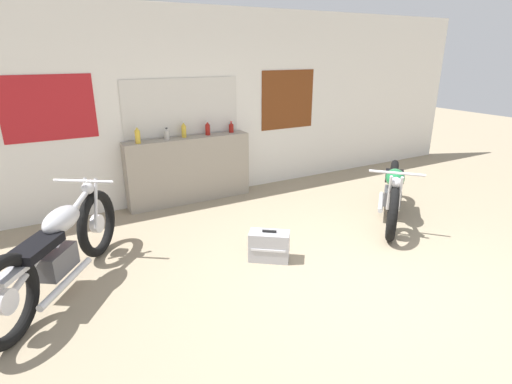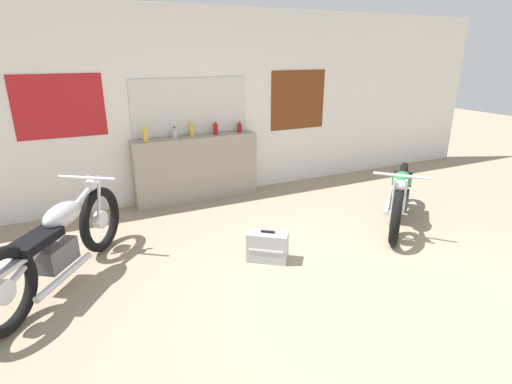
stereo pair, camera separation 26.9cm
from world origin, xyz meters
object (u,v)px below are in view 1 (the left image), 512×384
(bottle_rightmost, at_px, (231,128))
(hard_case_silver, at_px, (269,246))
(bottle_center, at_px, (184,130))
(bottle_right_center, at_px, (208,129))
(bottle_leftmost, at_px, (138,136))
(motorcycle_silver, at_px, (59,249))
(motorcycle_green, at_px, (393,192))
(bottle_left_center, at_px, (167,134))

(bottle_rightmost, height_order, hard_case_silver, bottle_rightmost)
(bottle_center, bearing_deg, hard_case_silver, -86.59)
(bottle_center, xyz_separation_m, bottle_right_center, (0.37, -0.02, -0.01))
(bottle_center, distance_m, bottle_right_center, 0.37)
(bottle_leftmost, distance_m, bottle_center, 0.69)
(bottle_center, xyz_separation_m, bottle_rightmost, (0.77, 0.00, -0.03))
(bottle_right_center, distance_m, bottle_rightmost, 0.40)
(bottle_leftmost, xyz_separation_m, motorcycle_silver, (-1.20, -1.68, -0.66))
(bottle_right_center, distance_m, motorcycle_silver, 2.93)
(motorcycle_silver, bearing_deg, bottle_leftmost, 54.52)
(bottle_right_center, xyz_separation_m, motorcycle_silver, (-2.26, -1.75, -0.64))
(motorcycle_green, bearing_deg, bottle_right_center, 131.05)
(motorcycle_silver, bearing_deg, bottle_rightmost, 33.61)
(bottle_left_center, distance_m, bottle_right_center, 0.63)
(bottle_rightmost, bearing_deg, motorcycle_green, -56.24)
(bottle_left_center, relative_size, motorcycle_silver, 0.09)
(bottle_left_center, xyz_separation_m, bottle_center, (0.26, 0.03, 0.03))
(bottle_leftmost, bearing_deg, bottle_right_center, 3.44)
(bottle_right_center, relative_size, motorcycle_green, 0.14)
(bottle_leftmost, xyz_separation_m, hard_case_silver, (0.82, -2.13, -0.93))
(hard_case_silver, bearing_deg, motorcycle_silver, 167.48)
(motorcycle_green, distance_m, hard_case_silver, 2.04)
(bottle_left_center, bearing_deg, bottle_rightmost, 1.74)
(bottle_right_center, bearing_deg, bottle_leftmost, -176.56)
(motorcycle_green, bearing_deg, bottle_rightmost, 123.76)
(hard_case_silver, bearing_deg, bottle_center, 93.41)
(bottle_center, distance_m, motorcycle_silver, 2.67)
(bottle_leftmost, relative_size, motorcycle_green, 0.16)
(bottle_left_center, distance_m, motorcycle_green, 3.23)
(bottle_left_center, bearing_deg, bottle_right_center, 1.07)
(bottle_left_center, distance_m, bottle_center, 0.27)
(bottle_right_center, xyz_separation_m, hard_case_silver, (-0.24, -2.20, -0.92))
(motorcycle_green, bearing_deg, hard_case_silver, -175.91)
(bottle_right_center, distance_m, hard_case_silver, 2.39)
(bottle_leftmost, distance_m, bottle_rightmost, 1.46)
(bottle_center, height_order, bottle_rightmost, bottle_center)
(bottle_right_center, height_order, motorcycle_silver, bottle_right_center)
(bottle_right_center, bearing_deg, motorcycle_green, -48.95)
(bottle_leftmost, distance_m, hard_case_silver, 2.47)
(bottle_leftmost, height_order, hard_case_silver, bottle_leftmost)
(hard_case_silver, bearing_deg, bottle_left_center, 100.29)
(bottle_center, bearing_deg, bottle_leftmost, -173.41)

